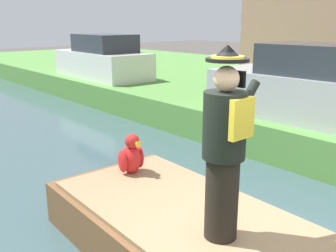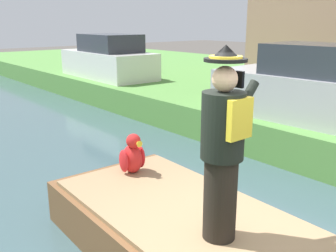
# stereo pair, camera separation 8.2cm
# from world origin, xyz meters

# --- Properties ---
(boat) EXTENTS (1.92, 4.25, 0.61)m
(boat) POSITION_xyz_m (0.00, 0.52, 0.40)
(boat) COLOR brown
(boat) RESTS_ON canal_water
(person_pirate) EXTENTS (0.61, 0.42, 1.85)m
(person_pirate) POSITION_xyz_m (-0.11, 0.18, 1.64)
(person_pirate) COLOR black
(person_pirate) RESTS_ON boat
(parrot_plush) EXTENTS (0.36, 0.35, 0.57)m
(parrot_plush) POSITION_xyz_m (0.18, 2.08, 0.95)
(parrot_plush) COLOR red
(parrot_plush) RESTS_ON boat
(parked_car_silver) EXTENTS (1.91, 4.08, 1.50)m
(parked_car_silver) POSITION_xyz_m (4.46, 1.79, 1.46)
(parked_car_silver) COLOR #B7B7BC
(parked_car_silver) RESTS_ON grass_bank_far
(parked_car_white) EXTENTS (1.78, 4.03, 1.50)m
(parked_car_white) POSITION_xyz_m (4.46, 9.69, 1.46)
(parked_car_white) COLOR white
(parked_car_white) RESTS_ON grass_bank_far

